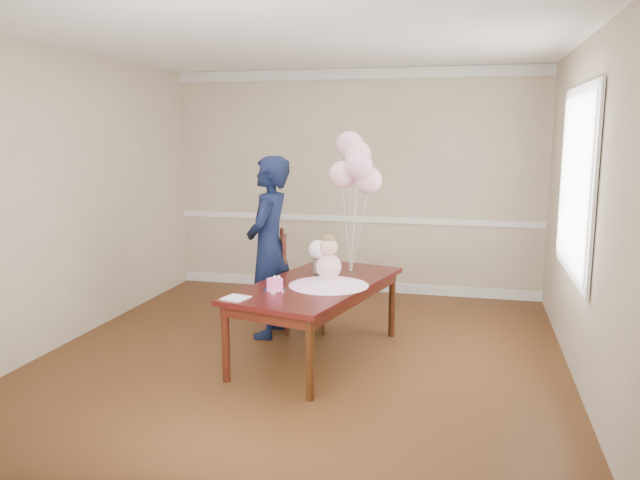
# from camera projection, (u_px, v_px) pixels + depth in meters

# --- Properties ---
(floor) EXTENTS (4.50, 5.00, 0.00)m
(floor) POSITION_uv_depth(u_px,v_px,m) (300.00, 360.00, 5.41)
(floor) COLOR #381E0E
(floor) RESTS_ON ground
(ceiling) EXTENTS (4.50, 5.00, 0.02)m
(ceiling) POSITION_uv_depth(u_px,v_px,m) (298.00, 37.00, 4.95)
(ceiling) COLOR white
(ceiling) RESTS_ON wall_back
(wall_back) EXTENTS (4.50, 0.02, 2.70)m
(wall_back) POSITION_uv_depth(u_px,v_px,m) (354.00, 182.00, 7.57)
(wall_back) COLOR tan
(wall_back) RESTS_ON floor
(wall_front) EXTENTS (4.50, 0.02, 2.70)m
(wall_front) POSITION_uv_depth(u_px,v_px,m) (149.00, 270.00, 2.79)
(wall_front) COLOR tan
(wall_front) RESTS_ON floor
(wall_left) EXTENTS (0.02, 5.00, 2.70)m
(wall_left) POSITION_uv_depth(u_px,v_px,m) (62.00, 199.00, 5.70)
(wall_left) COLOR tan
(wall_left) RESTS_ON floor
(wall_right) EXTENTS (0.02, 5.00, 2.70)m
(wall_right) POSITION_uv_depth(u_px,v_px,m) (588.00, 214.00, 4.66)
(wall_right) COLOR tan
(wall_right) RESTS_ON floor
(chair_rail_trim) EXTENTS (4.50, 0.02, 0.07)m
(chair_rail_trim) POSITION_uv_depth(u_px,v_px,m) (353.00, 219.00, 7.64)
(chair_rail_trim) COLOR white
(chair_rail_trim) RESTS_ON wall_back
(crown_molding) EXTENTS (4.50, 0.02, 0.12)m
(crown_molding) POSITION_uv_depth(u_px,v_px,m) (355.00, 74.00, 7.34)
(crown_molding) COLOR silver
(crown_molding) RESTS_ON wall_back
(baseboard_trim) EXTENTS (4.50, 0.02, 0.12)m
(baseboard_trim) POSITION_uv_depth(u_px,v_px,m) (353.00, 285.00, 7.79)
(baseboard_trim) COLOR silver
(baseboard_trim) RESTS_ON floor
(window_frame) EXTENTS (0.02, 1.66, 1.56)m
(window_frame) POSITION_uv_depth(u_px,v_px,m) (576.00, 182.00, 5.11)
(window_frame) COLOR silver
(window_frame) RESTS_ON wall_right
(window_blinds) EXTENTS (0.01, 1.50, 1.40)m
(window_blinds) POSITION_uv_depth(u_px,v_px,m) (574.00, 182.00, 5.11)
(window_blinds) COLOR silver
(window_blinds) RESTS_ON wall_right
(dining_table_top) EXTENTS (1.31, 1.96, 0.04)m
(dining_table_top) POSITION_uv_depth(u_px,v_px,m) (317.00, 285.00, 5.39)
(dining_table_top) COLOR black
(dining_table_top) RESTS_ON table_leg_fl
(table_apron) EXTENTS (1.20, 1.85, 0.09)m
(table_apron) POSITION_uv_depth(u_px,v_px,m) (317.00, 292.00, 5.40)
(table_apron) COLOR black
(table_apron) RESTS_ON table_leg_fl
(table_leg_fl) EXTENTS (0.08, 0.08, 0.63)m
(table_leg_fl) POSITION_uv_depth(u_px,v_px,m) (226.00, 344.00, 4.90)
(table_leg_fl) COLOR black
(table_leg_fl) RESTS_ON floor
(table_leg_fr) EXTENTS (0.08, 0.08, 0.63)m
(table_leg_fr) POSITION_uv_depth(u_px,v_px,m) (310.00, 360.00, 4.56)
(table_leg_fr) COLOR black
(table_leg_fr) RESTS_ON floor
(table_leg_bl) EXTENTS (0.08, 0.08, 0.63)m
(table_leg_bl) POSITION_uv_depth(u_px,v_px,m) (323.00, 295.00, 6.34)
(table_leg_bl) COLOR black
(table_leg_bl) RESTS_ON floor
(table_leg_br) EXTENTS (0.08, 0.08, 0.63)m
(table_leg_br) POSITION_uv_depth(u_px,v_px,m) (392.00, 305.00, 6.00)
(table_leg_br) COLOR black
(table_leg_br) RESTS_ON floor
(baby_skirt) EXTENTS (0.83, 0.83, 0.09)m
(baby_skirt) POSITION_uv_depth(u_px,v_px,m) (329.00, 280.00, 5.28)
(baby_skirt) COLOR #FFBBE4
(baby_skirt) RESTS_ON dining_table_top
(baby_torso) EXTENTS (0.22, 0.22, 0.22)m
(baby_torso) POSITION_uv_depth(u_px,v_px,m) (329.00, 267.00, 5.26)
(baby_torso) COLOR #F99DCE
(baby_torso) RESTS_ON baby_skirt
(baby_head) EXTENTS (0.15, 0.15, 0.15)m
(baby_head) POSITION_uv_depth(u_px,v_px,m) (329.00, 247.00, 5.23)
(baby_head) COLOR beige
(baby_head) RESTS_ON baby_torso
(baby_hair) EXTENTS (0.11, 0.11, 0.11)m
(baby_hair) POSITION_uv_depth(u_px,v_px,m) (329.00, 240.00, 5.22)
(baby_hair) COLOR brown
(baby_hair) RESTS_ON baby_head
(cake_platter) EXTENTS (0.24, 0.24, 0.01)m
(cake_platter) POSITION_uv_depth(u_px,v_px,m) (275.00, 290.00, 5.12)
(cake_platter) COLOR silver
(cake_platter) RESTS_ON dining_table_top
(birthday_cake) EXTENTS (0.16, 0.16, 0.09)m
(birthday_cake) POSITION_uv_depth(u_px,v_px,m) (275.00, 284.00, 5.11)
(birthday_cake) COLOR #FF50AB
(birthday_cake) RESTS_ON cake_platter
(cake_flower_a) EXTENTS (0.03, 0.03, 0.03)m
(cake_flower_a) POSITION_uv_depth(u_px,v_px,m) (275.00, 277.00, 5.10)
(cake_flower_a) COLOR white
(cake_flower_a) RESTS_ON birthday_cake
(cake_flower_b) EXTENTS (0.03, 0.03, 0.03)m
(cake_flower_b) POSITION_uv_depth(u_px,v_px,m) (279.00, 277.00, 5.10)
(cake_flower_b) COLOR white
(cake_flower_b) RESTS_ON birthday_cake
(rose_vase_near) EXTENTS (0.11, 0.11, 0.14)m
(rose_vase_near) POSITION_uv_depth(u_px,v_px,m) (318.00, 267.00, 5.67)
(rose_vase_near) COLOR white
(rose_vase_near) RESTS_ON dining_table_top
(roses_near) EXTENTS (0.17, 0.17, 0.17)m
(roses_near) POSITION_uv_depth(u_px,v_px,m) (318.00, 249.00, 5.64)
(roses_near) COLOR white
(roses_near) RESTS_ON rose_vase_near
(napkin) EXTENTS (0.22, 0.22, 0.01)m
(napkin) POSITION_uv_depth(u_px,v_px,m) (236.00, 298.00, 4.86)
(napkin) COLOR silver
(napkin) RESTS_ON dining_table_top
(balloon_weight) EXTENTS (0.04, 0.04, 0.02)m
(balloon_weight) POSITION_uv_depth(u_px,v_px,m) (351.00, 271.00, 5.77)
(balloon_weight) COLOR silver
(balloon_weight) RESTS_ON dining_table_top
(balloon_a) EXTENTS (0.25, 0.25, 0.25)m
(balloon_a) POSITION_uv_depth(u_px,v_px,m) (343.00, 175.00, 5.66)
(balloon_a) COLOR #FCB3C1
(balloon_a) RESTS_ON balloon_ribbon_a
(balloon_b) EXTENTS (0.25, 0.25, 0.25)m
(balloon_b) POSITION_uv_depth(u_px,v_px,m) (359.00, 166.00, 5.53)
(balloon_b) COLOR #EFA9C3
(balloon_b) RESTS_ON balloon_ribbon_b
(balloon_c) EXTENTS (0.25, 0.25, 0.25)m
(balloon_c) POSITION_uv_depth(u_px,v_px,m) (358.00, 155.00, 5.66)
(balloon_c) COLOR #F4ADBB
(balloon_c) RESTS_ON balloon_ribbon_c
(balloon_d) EXTENTS (0.25, 0.25, 0.25)m
(balloon_d) POSITION_uv_depth(u_px,v_px,m) (350.00, 145.00, 5.70)
(balloon_d) COLOR #DE9DB6
(balloon_d) RESTS_ON balloon_ribbon_d
(balloon_e) EXTENTS (0.25, 0.25, 0.25)m
(balloon_e) POSITION_uv_depth(u_px,v_px,m) (368.00, 180.00, 5.63)
(balloon_e) COLOR #FFB4CC
(balloon_e) RESTS_ON balloon_ribbon_e
(balloon_ribbon_a) EXTENTS (0.08, 0.02, 0.75)m
(balloon_ribbon_a) POSITION_uv_depth(u_px,v_px,m) (347.00, 231.00, 5.73)
(balloon_ribbon_a) COLOR white
(balloon_ribbon_a) RESTS_ON balloon_weight
(balloon_ribbon_b) EXTENTS (0.08, 0.07, 0.84)m
(balloon_ribbon_b) POSITION_uv_depth(u_px,v_px,m) (354.00, 227.00, 5.66)
(balloon_ribbon_b) COLOR white
(balloon_ribbon_b) RESTS_ON balloon_weight
(balloon_ribbon_c) EXTENTS (0.04, 0.08, 0.93)m
(balloon_ribbon_c) POSITION_uv_depth(u_px,v_px,m) (354.00, 221.00, 5.73)
(balloon_ribbon_c) COLOR white
(balloon_ribbon_c) RESTS_ON balloon_weight
(balloon_ribbon_d) EXTENTS (0.05, 0.11, 1.02)m
(balloon_ribbon_d) POSITION_uv_depth(u_px,v_px,m) (350.00, 216.00, 5.75)
(balloon_ribbon_d) COLOR silver
(balloon_ribbon_d) RESTS_ON balloon_weight
(balloon_ribbon_e) EXTENTS (0.14, 0.03, 0.70)m
(balloon_ribbon_e) POSITION_uv_depth(u_px,v_px,m) (359.00, 233.00, 5.71)
(balloon_ribbon_e) COLOR white
(balloon_ribbon_e) RESTS_ON balloon_weight
(dining_chair_seat) EXTENTS (0.56, 0.56, 0.05)m
(dining_chair_seat) POSITION_uv_depth(u_px,v_px,m) (303.00, 286.00, 6.18)
(dining_chair_seat) COLOR #32190D
(dining_chair_seat) RESTS_ON chair_leg_fl
(chair_leg_fl) EXTENTS (0.05, 0.05, 0.42)m
(chair_leg_fl) POSITION_uv_depth(u_px,v_px,m) (287.00, 315.00, 6.02)
(chair_leg_fl) COLOR #37150F
(chair_leg_fl) RESTS_ON floor
(chair_leg_fr) EXTENTS (0.05, 0.05, 0.42)m
(chair_leg_fr) POSITION_uv_depth(u_px,v_px,m) (323.00, 313.00, 6.06)
(chair_leg_fr) COLOR #331B0E
(chair_leg_fr) RESTS_ON floor
(chair_leg_bl) EXTENTS (0.05, 0.05, 0.42)m
(chair_leg_bl) POSITION_uv_depth(u_px,v_px,m) (284.00, 305.00, 6.37)
(chair_leg_bl) COLOR #3A1C0F
(chair_leg_bl) RESTS_ON floor
(chair_leg_br) EXTENTS (0.05, 0.05, 0.42)m
(chair_leg_br) POSITION_uv_depth(u_px,v_px,m) (319.00, 304.00, 6.41)
(chair_leg_br) COLOR #3E1410
(chair_leg_br) RESTS_ON floor
(chair_back_post_l) EXTENTS (0.05, 0.05, 0.55)m
(chair_back_post_l) POSITION_uv_depth(u_px,v_px,m) (284.00, 262.00, 5.93)
(chair_back_post_l) COLOR #39130F
(chair_back_post_l) RESTS_ON dining_chair_seat
(chair_back_post_r) EXTENTS (0.05, 0.05, 0.55)m
(chair_back_post_r) POSITION_uv_depth(u_px,v_px,m) (282.00, 255.00, 6.28)
(chair_back_post_r) COLOR #35120E
(chair_back_post_r) RESTS_ON dining_chair_seat
(chair_slat_low) EXTENTS (0.17, 0.38, 0.05)m
(chair_slat_low) POSITION_uv_depth(u_px,v_px,m) (283.00, 270.00, 6.12)
(chair_slat_low) COLOR #3B2010
(chair_slat_low) RESTS_ON dining_chair_seat
(chair_slat_mid) EXTENTS (0.17, 0.38, 0.05)m
(chair_slat_mid) POSITION_uv_depth(u_px,v_px,m) (283.00, 255.00, 6.10)
(chair_slat_mid) COLOR #331B0E
(chair_slat_mid) RESTS_ON dining_chair_seat
(chair_slat_top) EXTENTS (0.17, 0.38, 0.05)m
(chair_slat_top) POSITION_uv_depth(u_px,v_px,m) (283.00, 239.00, 6.07)
(chair_slat_top) COLOR black
(chair_slat_top) RESTS_ON dining_chair_seat
(woman) EXTENTS (0.43, 0.64, 1.74)m
(woman) POSITION_uv_depth(u_px,v_px,m) (269.00, 247.00, 5.95)
(woman) COLOR black
(woman) RESTS_ON floor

